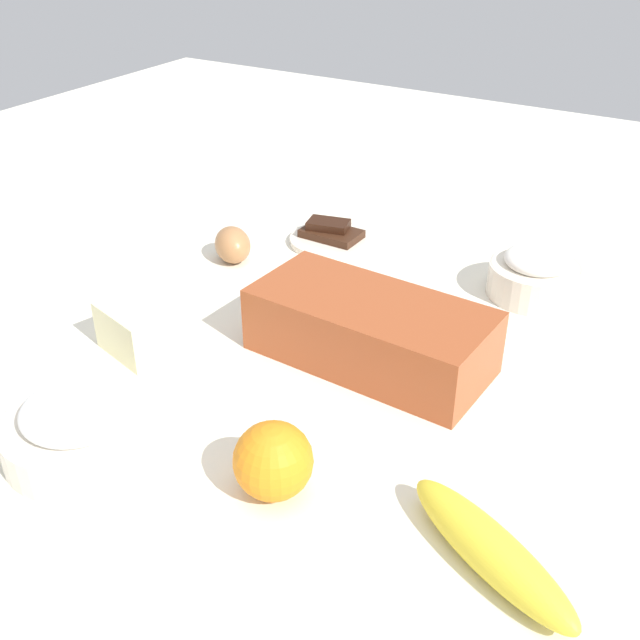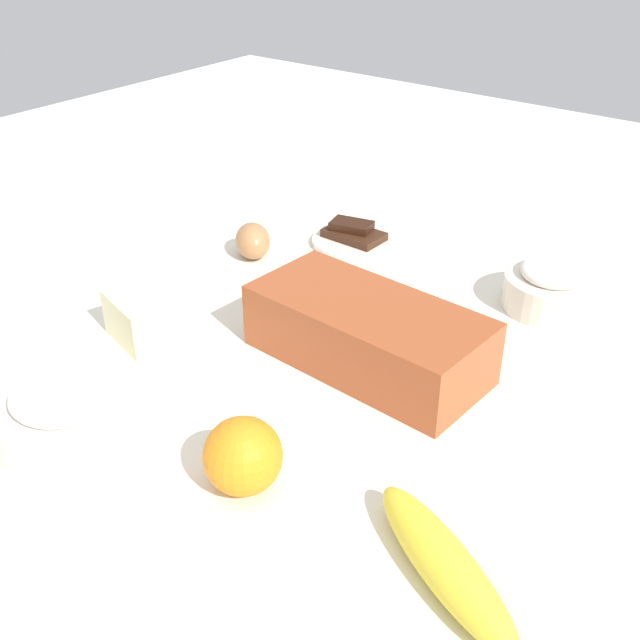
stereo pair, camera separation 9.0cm
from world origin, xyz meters
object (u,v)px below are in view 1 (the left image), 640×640
(loaf_pan, at_px, (370,330))
(sugar_bowl, at_px, (80,426))
(orange_fruit, at_px, (273,461))
(egg_beside_bowl, at_px, (233,245))
(flour_bowl, at_px, (535,274))
(chocolate_plate, at_px, (331,237))
(banana, at_px, (491,550))
(butter_block, at_px, (137,329))

(loaf_pan, distance_m, sugar_bowl, 0.34)
(sugar_bowl, relative_size, orange_fruit, 2.07)
(orange_fruit, xyz_separation_m, egg_beside_bowl, (0.32, -0.37, -0.01))
(flour_bowl, distance_m, chocolate_plate, 0.32)
(orange_fruit, relative_size, egg_beside_bowl, 1.07)
(banana, relative_size, egg_beside_bowl, 2.70)
(flour_bowl, bearing_deg, sugar_bowl, 62.26)
(egg_beside_bowl, bearing_deg, chocolate_plate, -126.13)
(flour_bowl, height_order, chocolate_plate, flour_bowl)
(loaf_pan, bearing_deg, chocolate_plate, -48.41)
(egg_beside_bowl, bearing_deg, flour_bowl, -163.12)
(banana, xyz_separation_m, orange_fruit, (0.20, 0.02, 0.02))
(sugar_bowl, bearing_deg, orange_fruit, -166.08)
(loaf_pan, xyz_separation_m, chocolate_plate, (0.20, -0.26, -0.03))
(orange_fruit, height_order, egg_beside_bowl, orange_fruit)
(butter_block, height_order, egg_beside_bowl, butter_block)
(orange_fruit, bearing_deg, sugar_bowl, 13.92)
(flour_bowl, relative_size, egg_beside_bowl, 1.79)
(flour_bowl, height_order, sugar_bowl, same)
(banana, bearing_deg, loaf_pan, -44.30)
(flour_bowl, bearing_deg, banana, 103.21)
(flour_bowl, distance_m, banana, 0.50)
(loaf_pan, bearing_deg, orange_fruit, 99.85)
(loaf_pan, xyz_separation_m, banana, (-0.23, 0.23, -0.02))
(loaf_pan, height_order, egg_beside_bowl, loaf_pan)
(chocolate_plate, bearing_deg, butter_block, 83.32)
(flour_bowl, xyz_separation_m, banana, (-0.11, 0.48, -0.01))
(banana, xyz_separation_m, chocolate_plate, (0.43, -0.49, -0.01))
(sugar_bowl, bearing_deg, butter_block, -65.02)
(loaf_pan, height_order, flour_bowl, loaf_pan)
(banana, bearing_deg, butter_block, -11.83)
(sugar_bowl, distance_m, orange_fruit, 0.20)
(flour_bowl, bearing_deg, loaf_pan, 65.34)
(egg_beside_bowl, xyz_separation_m, chocolate_plate, (-0.09, -0.13, -0.02))
(loaf_pan, relative_size, orange_fruit, 3.83)
(orange_fruit, bearing_deg, egg_beside_bowl, -49.08)
(chocolate_plate, bearing_deg, egg_beside_bowl, 53.87)
(banana, height_order, chocolate_plate, banana)
(flour_bowl, xyz_separation_m, chocolate_plate, (0.32, -0.00, -0.02))
(sugar_bowl, xyz_separation_m, egg_beside_bowl, (0.13, -0.42, -0.00))
(flour_bowl, height_order, banana, flour_bowl)
(flour_bowl, relative_size, sugar_bowl, 0.81)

